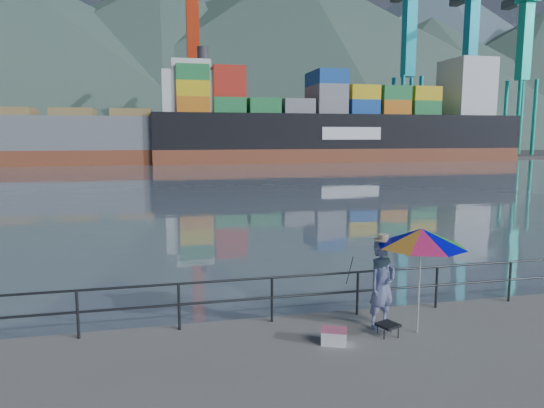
{
  "coord_description": "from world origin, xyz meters",
  "views": [
    {
      "loc": [
        -1.26,
        -8.24,
        4.05
      ],
      "look_at": [
        1.98,
        6.0,
        2.0
      ],
      "focal_mm": 32.0,
      "sensor_mm": 36.0,
      "label": 1
    }
  ],
  "objects": [
    {
      "name": "harbor_water",
      "position": [
        0.0,
        130.0,
        0.0
      ],
      "size": [
        500.0,
        280.0,
        0.0
      ],
      "primitive_type": "cube",
      "color": "slate",
      "rests_on": "ground"
    },
    {
      "name": "far_dock",
      "position": [
        10.0,
        93.0,
        0.0
      ],
      "size": [
        200.0,
        40.0,
        0.4
      ],
      "primitive_type": "cube",
      "color": "#514F4C",
      "rests_on": "ground"
    },
    {
      "name": "guardrail",
      "position": [
        0.0,
        1.7,
        0.52
      ],
      "size": [
        22.0,
        0.06,
        1.03
      ],
      "color": "#2D3033",
      "rests_on": "ground"
    },
    {
      "name": "mountains",
      "position": [
        38.82,
        207.75,
        35.55
      ],
      "size": [
        600.0,
        332.8,
        80.0
      ],
      "color": "#385147",
      "rests_on": "ground"
    },
    {
      "name": "port_cranes",
      "position": [
        31.0,
        84.0,
        16.0
      ],
      "size": [
        116.0,
        28.0,
        38.4
      ],
      "color": "#B00D1E",
      "rests_on": "ground"
    },
    {
      "name": "container_stacks",
      "position": [
        33.83,
        94.07,
        3.09
      ],
      "size": [
        58.0,
        8.4,
        7.8
      ],
      "color": "red",
      "rests_on": "ground"
    },
    {
      "name": "fisherman",
      "position": [
        3.2,
        0.88,
        0.94
      ],
      "size": [
        0.8,
        0.66,
        1.88
      ],
      "primitive_type": "imported",
      "rotation": [
        0.0,
        0.0,
        0.36
      ],
      "color": "navy",
      "rests_on": "ground"
    },
    {
      "name": "beach_umbrella",
      "position": [
        3.81,
        0.44,
        2.02
      ],
      "size": [
        1.9,
        1.9,
        2.21
      ],
      "color": "white",
      "rests_on": "ground"
    },
    {
      "name": "folding_stool",
      "position": [
        3.14,
        0.44,
        0.14
      ],
      "size": [
        0.51,
        0.51,
        0.26
      ],
      "color": "black",
      "rests_on": "ground"
    },
    {
      "name": "cooler_bag",
      "position": [
        1.93,
        0.31,
        0.14
      ],
      "size": [
        0.57,
        0.48,
        0.28
      ],
      "primitive_type": "cube",
      "rotation": [
        0.0,
        0.0,
        -0.41
      ],
      "color": "white",
      "rests_on": "ground"
    },
    {
      "name": "fishing_rod",
      "position": [
        2.97,
        2.13,
        0.0
      ],
      "size": [
        0.47,
        1.5,
        1.1
      ],
      "primitive_type": "cylinder",
      "rotation": [
        0.96,
        0.0,
        -0.29
      ],
      "color": "black",
      "rests_on": "ground"
    },
    {
      "name": "bulk_carrier",
      "position": [
        -10.94,
        71.16,
        4.12
      ],
      "size": [
        51.78,
        8.96,
        14.5
      ],
      "color": "brown",
      "rests_on": "ground"
    },
    {
      "name": "container_ship",
      "position": [
        30.45,
        70.96,
        5.81
      ],
      "size": [
        62.69,
        10.45,
        18.1
      ],
      "color": "brown",
      "rests_on": "ground"
    }
  ]
}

